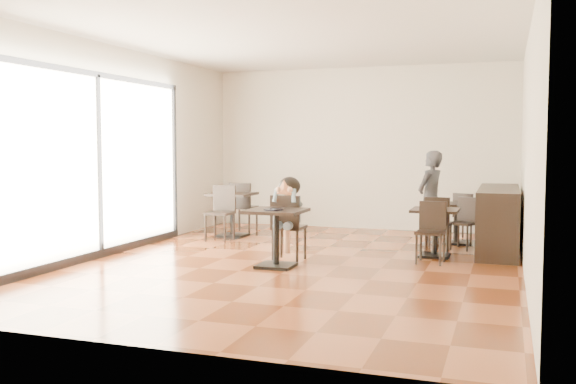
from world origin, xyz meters
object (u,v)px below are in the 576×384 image
at_px(child_chair, 289,228).
at_px(adult_patron, 430,198).
at_px(cafe_table_left, 232,215).
at_px(child, 289,219).
at_px(child_table, 276,238).
at_px(chair_back_b, 463,224).
at_px(chair_mid_a, 438,224).
at_px(cafe_table_mid, 435,233).
at_px(chair_left_b, 220,213).
at_px(chair_mid_b, 431,233).
at_px(chair_back_a, 467,216).
at_px(cafe_table_back, 457,224).
at_px(chair_left_a, 244,207).

bearing_deg(child_chair, adult_patron, -130.35).
relative_size(adult_patron, cafe_table_left, 1.98).
bearing_deg(child, child_table, -90.00).
bearing_deg(chair_back_b, adult_patron, 179.08).
bearing_deg(cafe_table_left, chair_mid_a, -6.35).
bearing_deg(child_table, cafe_table_mid, 38.02).
relative_size(child_table, child_chair, 0.83).
relative_size(child_chair, chair_left_b, 1.00).
bearing_deg(chair_mid_a, chair_mid_b, 93.45).
bearing_deg(cafe_table_mid, chair_back_a, 79.68).
height_order(child, cafe_table_left, child).
bearing_deg(chair_mid_b, child, -164.02).
relative_size(adult_patron, chair_mid_a, 1.82).
height_order(chair_mid_a, chair_left_b, chair_left_b).
bearing_deg(chair_mid_a, child_table, 50.16).
xyz_separation_m(cafe_table_left, chair_mid_a, (3.72, -0.41, 0.04)).
distance_m(adult_patron, chair_mid_b, 1.70).
relative_size(adult_patron, chair_back_b, 1.90).
height_order(child_table, cafe_table_back, child_table).
distance_m(adult_patron, cafe_table_mid, 1.20).
xyz_separation_m(cafe_table_back, chair_left_b, (-3.94, -0.99, 0.13)).
relative_size(child_table, chair_mid_a, 0.92).
height_order(cafe_table_mid, chair_back_b, chair_back_b).
bearing_deg(adult_patron, cafe_table_back, 150.05).
bearing_deg(cafe_table_left, chair_back_b, -1.58).
height_order(chair_left_a, chair_back_a, chair_left_a).
distance_m(child_table, cafe_table_left, 3.06).
xyz_separation_m(child, cafe_table_left, (-1.76, 1.95, -0.21)).
height_order(chair_mid_a, chair_left_a, chair_left_a).
xyz_separation_m(cafe_table_left, chair_mid_b, (3.72, -1.51, 0.04)).
distance_m(child_table, child_chair, 0.56).
xyz_separation_m(chair_mid_b, chair_back_a, (0.36, 2.50, -0.02)).
distance_m(adult_patron, chair_back_a, 1.08).
bearing_deg(adult_patron, chair_mid_a, 42.79).
xyz_separation_m(child_chair, chair_mid_b, (1.97, 0.44, -0.05)).
bearing_deg(adult_patron, child, -16.69).
bearing_deg(child_chair, child_table, 90.00).
bearing_deg(cafe_table_left, child, -48.02).
bearing_deg(chair_back_b, chair_mid_a, -116.00).
bearing_deg(cafe_table_mid, child, -153.34).
height_order(adult_patron, chair_mid_a, adult_patron).
bearing_deg(cafe_table_left, chair_left_a, 90.00).
bearing_deg(chair_back_a, cafe_table_left, 37.27).
xyz_separation_m(child_chair, chair_back_b, (2.32, 1.84, -0.07)).
xyz_separation_m(child, adult_patron, (1.77, 2.09, 0.19)).
height_order(chair_mid_b, chair_back_b, chair_mid_b).
relative_size(chair_left_a, chair_back_b, 1.16).
height_order(cafe_table_left, chair_back_b, chair_back_b).
xyz_separation_m(child_chair, cafe_table_back, (2.18, 2.39, -0.14)).
height_order(child_table, child, child).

